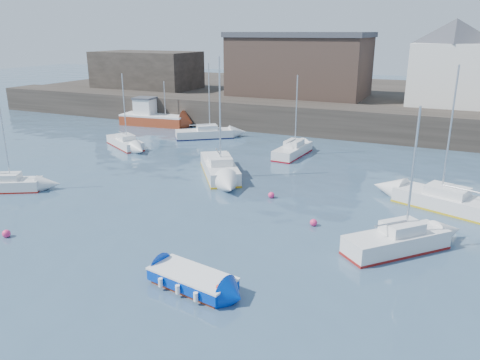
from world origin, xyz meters
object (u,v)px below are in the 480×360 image
at_px(buoy_near, 7,237).
at_px(sailboat_d, 451,202).
at_px(sailboat_h, 205,133).
at_px(sailboat_f, 293,150).
at_px(blue_dinghy, 192,280).
at_px(sailboat_b, 220,168).
at_px(buoy_mid, 313,226).
at_px(sailboat_c, 397,241).
at_px(sailboat_e, 125,142).
at_px(sailboat_a, 5,185).
at_px(buoy_far, 271,198).
at_px(fishing_boat, 152,116).

bearing_deg(buoy_near, sailboat_d, 33.25).
bearing_deg(sailboat_h, sailboat_f, -16.30).
height_order(blue_dinghy, sailboat_b, sailboat_b).
xyz_separation_m(sailboat_b, buoy_mid, (9.25, -6.54, -0.57)).
xyz_separation_m(sailboat_h, buoy_near, (2.01, -25.73, -0.49)).
bearing_deg(buoy_mid, buoy_near, -150.30).
relative_size(sailboat_c, sailboat_f, 1.04).
relative_size(sailboat_e, sailboat_h, 0.92).
bearing_deg(sailboat_d, buoy_mid, -140.21).
relative_size(sailboat_c, sailboat_e, 1.05).
bearing_deg(sailboat_c, sailboat_d, 72.12).
height_order(sailboat_f, sailboat_h, sailboat_h).
distance_m(sailboat_e, sailboat_f, 15.89).
relative_size(sailboat_h, buoy_mid, 18.09).
distance_m(sailboat_b, sailboat_h, 13.11).
bearing_deg(buoy_near, sailboat_a, 140.44).
distance_m(sailboat_d, buoy_far, 11.06).
distance_m(sailboat_f, sailboat_h, 10.92).
distance_m(blue_dinghy, sailboat_e, 27.10).
xyz_separation_m(fishing_boat, buoy_near, (10.96, -29.47, -0.99)).
xyz_separation_m(sailboat_c, buoy_mid, (-4.63, 1.41, -0.55)).
xyz_separation_m(blue_dinghy, sailboat_d, (9.80, 14.48, 0.12)).
height_order(fishing_boat, sailboat_e, sailboat_e).
height_order(blue_dinghy, sailboat_d, sailboat_d).
bearing_deg(fishing_boat, sailboat_a, -79.55).
height_order(sailboat_b, sailboat_h, sailboat_b).
distance_m(sailboat_a, sailboat_f, 22.88).
bearing_deg(sailboat_a, fishing_boat, 100.45).
relative_size(sailboat_a, sailboat_b, 0.72).
bearing_deg(buoy_mid, buoy_far, 138.73).
bearing_deg(sailboat_f, sailboat_c, -56.06).
bearing_deg(sailboat_f, sailboat_a, -130.94).
bearing_deg(sailboat_e, sailboat_c, -25.30).
relative_size(sailboat_a, buoy_far, 15.12).
distance_m(sailboat_f, buoy_mid, 15.62).
bearing_deg(buoy_near, buoy_mid, 29.70).
height_order(sailboat_h, buoy_near, sailboat_h).
bearing_deg(buoy_far, buoy_near, -132.58).
height_order(sailboat_c, buoy_far, sailboat_c).
bearing_deg(sailboat_a, sailboat_d, 17.23).
xyz_separation_m(sailboat_b, buoy_near, (-5.24, -14.81, -0.57)).
bearing_deg(blue_dinghy, buoy_near, 177.91).
bearing_deg(buoy_near, sailboat_h, 94.46).
height_order(sailboat_f, buoy_near, sailboat_f).
distance_m(buoy_mid, buoy_far, 5.08).
height_order(sailboat_b, buoy_mid, sailboat_b).
distance_m(blue_dinghy, sailboat_c, 10.43).
relative_size(sailboat_e, sailboat_f, 0.99).
relative_size(sailboat_h, buoy_far, 17.95).
xyz_separation_m(sailboat_e, buoy_far, (17.70, -7.60, -0.45)).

